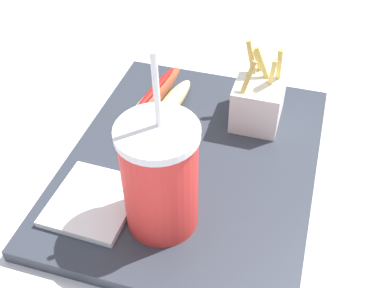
% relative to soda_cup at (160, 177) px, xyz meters
% --- Properties ---
extents(ground_plane, '(2.40, 2.40, 0.02)m').
position_rel_soda_cup_xyz_m(ground_plane, '(0.12, -0.01, -0.11)').
color(ground_plane, silver).
extents(food_tray, '(0.44, 0.36, 0.02)m').
position_rel_soda_cup_xyz_m(food_tray, '(0.12, -0.01, -0.09)').
color(food_tray, '#2D333D').
rests_on(food_tray, ground_plane).
extents(soda_cup, '(0.10, 0.10, 0.25)m').
position_rel_soda_cup_xyz_m(soda_cup, '(0.00, 0.00, 0.00)').
color(soda_cup, red).
rests_on(soda_cup, food_tray).
extents(fries_basket, '(0.10, 0.07, 0.13)m').
position_rel_soda_cup_xyz_m(fries_basket, '(0.24, -0.08, -0.04)').
color(fries_basket, white).
rests_on(fries_basket, food_tray).
extents(hot_dog_1, '(0.18, 0.09, 0.06)m').
position_rel_soda_cup_xyz_m(hot_dog_1, '(0.20, 0.08, -0.06)').
color(hot_dog_1, '#E5C689').
rests_on(hot_dog_1, food_tray).
extents(ketchup_cup_1, '(0.03, 0.03, 0.02)m').
position_rel_soda_cup_xyz_m(ketchup_cup_1, '(0.09, 0.05, -0.07)').
color(ketchup_cup_1, white).
rests_on(ketchup_cup_1, food_tray).
extents(napkin_stack, '(0.12, 0.11, 0.01)m').
position_rel_soda_cup_xyz_m(napkin_stack, '(-0.00, 0.10, -0.07)').
color(napkin_stack, white).
rests_on(napkin_stack, food_tray).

